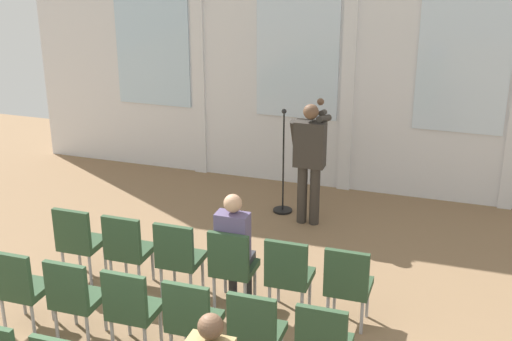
{
  "coord_description": "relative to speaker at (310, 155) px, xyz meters",
  "views": [
    {
      "loc": [
        2.67,
        -4.01,
        4.16
      ],
      "look_at": [
        0.17,
        3.56,
        1.14
      ],
      "focal_mm": 48.64,
      "sensor_mm": 36.0,
      "label": 1
    }
  ],
  "objects": [
    {
      "name": "chair_r0_c3",
      "position": [
        -0.25,
        -2.41,
        -0.47
      ],
      "size": [
        0.46,
        0.44,
        0.94
      ],
      "color": "#99999E",
      "rests_on": "ground"
    },
    {
      "name": "chair_r0_c0",
      "position": [
        -2.17,
        -2.41,
        -0.47
      ],
      "size": [
        0.46,
        0.44,
        0.94
      ],
      "color": "#99999E",
      "rests_on": "ground"
    },
    {
      "name": "rear_partition",
      "position": [
        -0.54,
        1.44,
        1.13
      ],
      "size": [
        9.09,
        0.14,
        4.21
      ],
      "color": "silver",
      "rests_on": "ground"
    },
    {
      "name": "chair_r0_c1",
      "position": [
        -1.53,
        -2.41,
        -0.47
      ],
      "size": [
        0.46,
        0.44,
        0.94
      ],
      "color": "#99999E",
      "rests_on": "ground"
    },
    {
      "name": "chair_r0_c5",
      "position": [
        1.03,
        -2.41,
        -0.47
      ],
      "size": [
        0.46,
        0.44,
        0.94
      ],
      "color": "#99999E",
      "rests_on": "ground"
    },
    {
      "name": "chair_r1_c1",
      "position": [
        -1.53,
        -3.53,
        -0.47
      ],
      "size": [
        0.46,
        0.44,
        0.94
      ],
      "color": "#99999E",
      "rests_on": "ground"
    },
    {
      "name": "chair_r1_c5",
      "position": [
        1.03,
        -3.53,
        -0.47
      ],
      "size": [
        0.46,
        0.44,
        0.94
      ],
      "color": "#99999E",
      "rests_on": "ground"
    },
    {
      "name": "mic_stand",
      "position": [
        -0.44,
        0.25,
        -0.67
      ],
      "size": [
        0.28,
        0.28,
        1.55
      ],
      "color": "black",
      "rests_on": "ground"
    },
    {
      "name": "chair_r1_c2",
      "position": [
        -0.89,
        -3.53,
        -0.47
      ],
      "size": [
        0.46,
        0.44,
        0.94
      ],
      "color": "#99999E",
      "rests_on": "ground"
    },
    {
      "name": "chair_r0_c2",
      "position": [
        -0.89,
        -2.41,
        -0.47
      ],
      "size": [
        0.46,
        0.44,
        0.94
      ],
      "color": "#99999E",
      "rests_on": "ground"
    },
    {
      "name": "audience_r0_c3",
      "position": [
        -0.25,
        -2.33,
        -0.27
      ],
      "size": [
        0.36,
        0.39,
        1.33
      ],
      "color": "#2D2D33",
      "rests_on": "ground"
    },
    {
      "name": "chair_r1_c0",
      "position": [
        -2.17,
        -3.53,
        -0.47
      ],
      "size": [
        0.46,
        0.44,
        0.94
      ],
      "color": "#99999E",
      "rests_on": "ground"
    },
    {
      "name": "chair_r1_c4",
      "position": [
        0.39,
        -3.53,
        -0.47
      ],
      "size": [
        0.46,
        0.44,
        0.94
      ],
      "color": "#99999E",
      "rests_on": "ground"
    },
    {
      "name": "chair_r0_c4",
      "position": [
        0.39,
        -2.41,
        -0.47
      ],
      "size": [
        0.46,
        0.44,
        0.94
      ],
      "color": "#99999E",
      "rests_on": "ground"
    },
    {
      "name": "speaker",
      "position": [
        0.0,
        0.0,
        0.0
      ],
      "size": [
        0.51,
        0.69,
        1.73
      ],
      "color": "#332D28",
      "rests_on": "ground"
    },
    {
      "name": "chair_r1_c3",
      "position": [
        -0.25,
        -3.53,
        -0.47
      ],
      "size": [
        0.46,
        0.44,
        0.94
      ],
      "color": "#99999E",
      "rests_on": "ground"
    }
  ]
}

